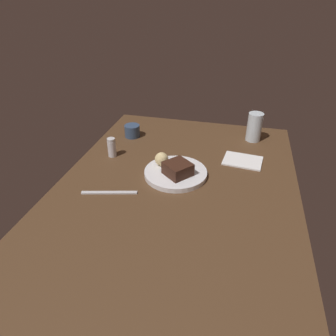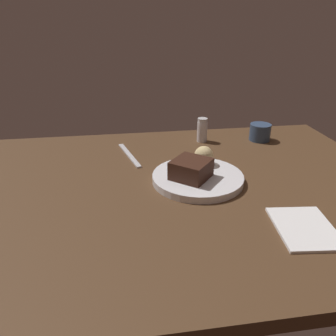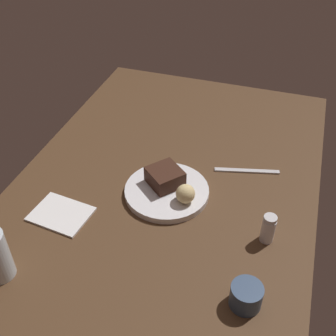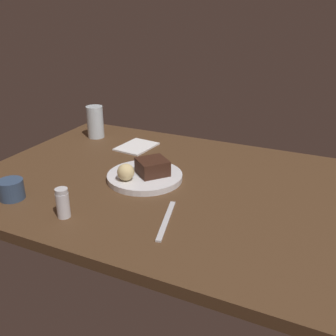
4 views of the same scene
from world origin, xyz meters
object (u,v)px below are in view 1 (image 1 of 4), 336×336
at_px(chocolate_cake_slice, 178,169).
at_px(dessert_plate, 176,173).
at_px(water_glass, 254,127).
at_px(salt_shaker, 112,147).
at_px(coffee_cup, 132,131).
at_px(folded_napkin, 243,161).
at_px(butter_knife, 109,193).
at_px(bread_roll, 162,159).

bearing_deg(chocolate_cake_slice, dessert_plate, -149.93).
relative_size(dessert_plate, water_glass, 1.83).
bearing_deg(salt_shaker, coffee_cup, 174.70).
xyz_separation_m(dessert_plate, water_glass, (-0.37, 0.27, 0.05)).
bearing_deg(folded_napkin, dessert_plate, -55.59).
bearing_deg(folded_napkin, butter_knife, -52.80).
bearing_deg(salt_shaker, dessert_plate, 74.09).
xyz_separation_m(chocolate_cake_slice, coffee_cup, (-0.30, -0.28, -0.01)).
height_order(salt_shaker, folded_napkin, salt_shaker).
bearing_deg(coffee_cup, bread_roll, 39.79).
relative_size(chocolate_cake_slice, salt_shaker, 1.09).
bearing_deg(salt_shaker, butter_knife, 20.20).
bearing_deg(coffee_cup, salt_shaker, -5.30).
bearing_deg(coffee_cup, water_glass, 99.97).
xyz_separation_m(chocolate_cake_slice, salt_shaker, (-0.10, -0.30, -0.00)).
bearing_deg(coffee_cup, dessert_plate, 44.00).
distance_m(coffee_cup, butter_knife, 0.45).
bearing_deg(butter_knife, bread_roll, 41.61).
distance_m(coffee_cup, folded_napkin, 0.52).
relative_size(bread_roll, folded_napkin, 0.34).
height_order(salt_shaker, water_glass, water_glass).
height_order(bread_roll, water_glass, water_glass).
bearing_deg(bread_roll, chocolate_cake_slice, 55.45).
xyz_separation_m(dessert_plate, bread_roll, (-0.03, -0.06, 0.03)).
bearing_deg(dessert_plate, water_glass, 143.50).
height_order(dessert_plate, coffee_cup, coffee_cup).
height_order(salt_shaker, coffee_cup, salt_shaker).
xyz_separation_m(chocolate_cake_slice, butter_knife, (0.14, -0.21, -0.04)).
bearing_deg(folded_napkin, coffee_cup, -102.60).
bearing_deg(water_glass, butter_knife, -41.16).
bearing_deg(folded_napkin, chocolate_cake_slice, -50.85).
relative_size(dessert_plate, salt_shaker, 2.93).
distance_m(chocolate_cake_slice, folded_napkin, 0.29).
relative_size(bread_roll, coffee_cup, 0.74).
bearing_deg(folded_napkin, salt_shaker, -81.08).
bearing_deg(chocolate_cake_slice, salt_shaker, -108.97).
bearing_deg(salt_shaker, water_glass, 117.41).
distance_m(chocolate_cake_slice, salt_shaker, 0.31).
relative_size(dessert_plate, coffee_cup, 3.35).
relative_size(chocolate_cake_slice, water_glass, 0.68).
bearing_deg(salt_shaker, chocolate_cake_slice, 71.03).
height_order(water_glass, folded_napkin, water_glass).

